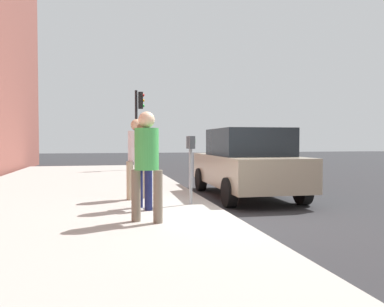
{
  "coord_description": "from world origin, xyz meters",
  "views": [
    {
      "loc": [
        -7.0,
        2.18,
        1.46
      ],
      "look_at": [
        0.71,
        0.47,
        1.2
      ],
      "focal_mm": 36.08,
      "sensor_mm": 36.0,
      "label": 1
    }
  ],
  "objects_px": {
    "pedestrian_bystander": "(147,157)",
    "parking_meter": "(191,155)",
    "pedestrian_at_meter": "(144,159)",
    "parked_sedan_near": "(246,163)",
    "parking_officer": "(137,152)",
    "traffic_signal": "(138,116)"
  },
  "relations": [
    {
      "from": "parking_officer",
      "to": "pedestrian_at_meter",
      "type": "bearing_deg",
      "value": -31.95
    },
    {
      "from": "parking_meter",
      "to": "parking_officer",
      "type": "relative_size",
      "value": 0.78
    },
    {
      "from": "pedestrian_bystander",
      "to": "parking_meter",
      "type": "bearing_deg",
      "value": -3.26
    },
    {
      "from": "parking_officer",
      "to": "parked_sedan_near",
      "type": "relative_size",
      "value": 0.41
    },
    {
      "from": "parked_sedan_near",
      "to": "traffic_signal",
      "type": "distance_m",
      "value": 8.69
    },
    {
      "from": "pedestrian_at_meter",
      "to": "parked_sedan_near",
      "type": "height_order",
      "value": "pedestrian_at_meter"
    },
    {
      "from": "pedestrian_at_meter",
      "to": "parked_sedan_near",
      "type": "bearing_deg",
      "value": 10.82
    },
    {
      "from": "parking_meter",
      "to": "pedestrian_at_meter",
      "type": "distance_m",
      "value": 1.06
    },
    {
      "from": "pedestrian_bystander",
      "to": "parking_officer",
      "type": "distance_m",
      "value": 2.53
    },
    {
      "from": "pedestrian_at_meter",
      "to": "parking_meter",
      "type": "bearing_deg",
      "value": -5.6
    },
    {
      "from": "traffic_signal",
      "to": "pedestrian_bystander",
      "type": "bearing_deg",
      "value": 175.98
    },
    {
      "from": "parking_officer",
      "to": "traffic_signal",
      "type": "relative_size",
      "value": 0.5
    },
    {
      "from": "pedestrian_at_meter",
      "to": "traffic_signal",
      "type": "bearing_deg",
      "value": 61.78
    },
    {
      "from": "parking_meter",
      "to": "parking_officer",
      "type": "height_order",
      "value": "parking_officer"
    },
    {
      "from": "traffic_signal",
      "to": "parking_officer",
      "type": "bearing_deg",
      "value": 175.09
    },
    {
      "from": "pedestrian_at_meter",
      "to": "pedestrian_bystander",
      "type": "relative_size",
      "value": 0.94
    },
    {
      "from": "pedestrian_at_meter",
      "to": "parked_sedan_near",
      "type": "distance_m",
      "value": 3.46
    },
    {
      "from": "parking_meter",
      "to": "pedestrian_bystander",
      "type": "height_order",
      "value": "pedestrian_bystander"
    },
    {
      "from": "parking_meter",
      "to": "pedestrian_bystander",
      "type": "xyz_separation_m",
      "value": [
        -1.56,
        1.07,
        0.04
      ]
    },
    {
      "from": "parking_officer",
      "to": "traffic_signal",
      "type": "bearing_deg",
      "value": 142.0
    },
    {
      "from": "parking_meter",
      "to": "pedestrian_bystander",
      "type": "bearing_deg",
      "value": 145.61
    },
    {
      "from": "parking_officer",
      "to": "parked_sedan_near",
      "type": "height_order",
      "value": "parking_officer"
    }
  ]
}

